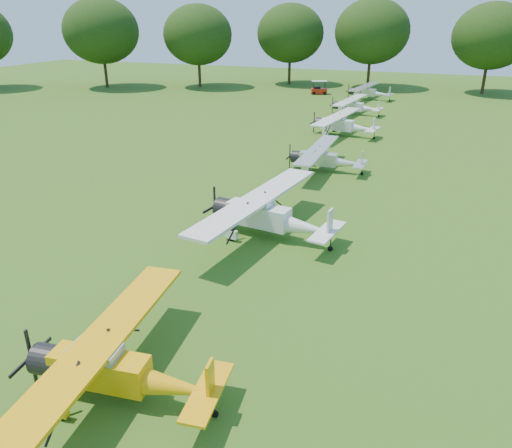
{
  "coord_description": "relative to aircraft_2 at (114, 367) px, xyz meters",
  "views": [
    {
      "loc": [
        9.24,
        -23.83,
        10.94
      ],
      "look_at": [
        1.5,
        -2.91,
        1.4
      ],
      "focal_mm": 35.0,
      "sensor_mm": 36.0,
      "label": 1
    }
  ],
  "objects": [
    {
      "name": "ground",
      "position": [
        -1.11,
        14.07,
        -1.16
      ],
      "size": [
        160.0,
        160.0,
        0.0
      ],
      "primitive_type": "plane",
      "color": "#255816",
      "rests_on": "ground"
    },
    {
      "name": "tree_belt",
      "position": [
        2.46,
        14.24,
        6.86
      ],
      "size": [
        137.36,
        130.27,
        14.52
      ],
      "color": "black",
      "rests_on": "ground"
    },
    {
      "name": "aircraft_2",
      "position": [
        0.0,
        0.0,
        0.0
      ],
      "size": [
        6.37,
        10.14,
        1.99
      ],
      "rotation": [
        0.0,
        0.0,
        0.1
      ],
      "color": "#F6AC0A",
      "rests_on": "ground"
    },
    {
      "name": "aircraft_3",
      "position": [
        0.4,
        12.84,
        0.15
      ],
      "size": [
        7.21,
        11.43,
        2.24
      ],
      "rotation": [
        0.0,
        0.0,
        -0.15
      ],
      "color": "white",
      "rests_on": "ground"
    },
    {
      "name": "aircraft_4",
      "position": [
        0.48,
        25.33,
        -0.11
      ],
      "size": [
        5.74,
        9.12,
        1.81
      ],
      "rotation": [
        0.0,
        0.0,
        0.0
      ],
      "color": "silver",
      "rests_on": "ground"
    },
    {
      "name": "aircraft_5",
      "position": [
        -0.53,
        37.21,
        0.0
      ],
      "size": [
        6.41,
        10.16,
        1.99
      ],
      "rotation": [
        0.0,
        0.0,
        -0.15
      ],
      "color": "white",
      "rests_on": "ground"
    },
    {
      "name": "aircraft_6",
      "position": [
        -1.28,
        48.09,
        -0.1
      ],
      "size": [
        5.86,
        9.3,
        1.82
      ],
      "rotation": [
        0.0,
        0.0,
        -0.13
      ],
      "color": "white",
      "rests_on": "ground"
    },
    {
      "name": "aircraft_7",
      "position": [
        -1.46,
        59.32,
        -0.06
      ],
      "size": [
        6.04,
        9.58,
        1.88
      ],
      "rotation": [
        0.0,
        0.0,
        -0.15
      ],
      "color": "silver",
      "rests_on": "ground"
    },
    {
      "name": "golf_cart",
      "position": [
        -8.78,
        61.66,
        -0.54
      ],
      "size": [
        2.47,
        1.95,
        1.85
      ],
      "rotation": [
        0.0,
        0.0,
        0.35
      ],
      "color": "red",
      "rests_on": "ground"
    }
  ]
}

